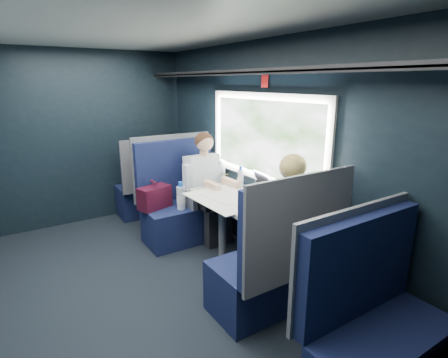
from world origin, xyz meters
TOP-DOWN VIEW (x-y plane):
  - ground at (0.00, 0.00)m, footprint 2.80×4.20m
  - room_shell at (0.02, 0.00)m, footprint 3.00×4.40m
  - table at (1.03, 0.00)m, footprint 0.62×1.00m
  - seat_bay_near at (0.83, 0.87)m, footprint 1.08×0.62m
  - seat_bay_far at (0.85, -0.87)m, footprint 1.04×0.62m
  - seat_row_front at (0.85, 1.80)m, footprint 1.04×0.51m
  - seat_row_back at (0.85, -1.80)m, footprint 1.04×0.51m
  - man at (1.10, 0.70)m, footprint 0.53×0.56m
  - woman at (1.10, -0.71)m, footprint 0.53×0.56m
  - papers at (0.91, -0.01)m, footprint 0.60×0.84m
  - laptop at (1.31, -0.04)m, footprint 0.26×0.32m
  - bottle_small at (1.32, 0.30)m, footprint 0.07×0.07m
  - cup at (1.30, 0.30)m, footprint 0.07×0.07m

SIDE VIEW (x-z plane):
  - ground at x=0.00m, z-range -0.01..0.00m
  - seat_row_front at x=0.85m, z-range -0.17..0.99m
  - seat_row_back at x=0.85m, z-range -0.17..0.99m
  - seat_bay_far at x=0.85m, z-range -0.22..1.04m
  - seat_bay_near at x=0.83m, z-range -0.21..1.05m
  - table at x=1.03m, z-range 0.29..1.03m
  - man at x=1.10m, z-range 0.06..1.38m
  - woman at x=1.10m, z-range 0.07..1.39m
  - papers at x=0.91m, z-range 0.74..0.75m
  - cup at x=1.30m, z-range 0.74..0.82m
  - laptop at x=1.31m, z-range 0.69..0.91m
  - bottle_small at x=1.32m, z-range 0.73..0.95m
  - room_shell at x=0.02m, z-range 0.28..2.68m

